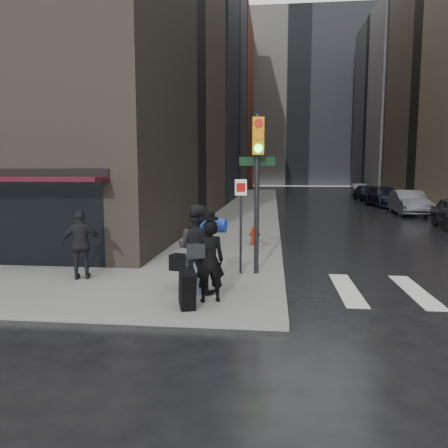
% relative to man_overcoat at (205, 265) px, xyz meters
% --- Properties ---
extents(ground, '(140.00, 140.00, 0.00)m').
position_rel_man_overcoat_xyz_m(ground, '(-0.31, 0.94, -0.95)').
color(ground, black).
rests_on(ground, ground).
extents(sidewalk_left, '(4.00, 50.00, 0.15)m').
position_rel_man_overcoat_xyz_m(sidewalk_left, '(-0.31, 27.94, -0.87)').
color(sidewalk_left, slate).
rests_on(sidewalk_left, ground).
extents(sidewalk_right, '(3.00, 50.00, 0.15)m').
position_rel_man_overcoat_xyz_m(sidewalk_right, '(13.19, 27.94, -0.87)').
color(sidewalk_right, slate).
rests_on(sidewalk_right, ground).
extents(bldg_left_mid, '(22.00, 24.00, 34.00)m').
position_rel_man_overcoat_xyz_m(bldg_left_mid, '(-13.31, 38.94, 16.05)').
color(bldg_left_mid, slate).
rests_on(bldg_left_mid, ground).
extents(bldg_left_far, '(22.00, 20.00, 26.00)m').
position_rel_man_overcoat_xyz_m(bldg_left_far, '(-13.31, 62.94, 12.05)').
color(bldg_left_far, brown).
rests_on(bldg_left_far, ground).
extents(bldg_right_far, '(22.00, 20.00, 25.00)m').
position_rel_man_overcoat_xyz_m(bldg_right_far, '(25.69, 58.94, 11.55)').
color(bldg_right_far, slate).
rests_on(bldg_right_far, ground).
extents(bldg_distant, '(40.00, 12.00, 32.00)m').
position_rel_man_overcoat_xyz_m(bldg_distant, '(5.69, 78.94, 15.05)').
color(bldg_distant, slate).
rests_on(bldg_distant, ground).
extents(man_overcoat, '(0.97, 1.21, 1.91)m').
position_rel_man_overcoat_xyz_m(man_overcoat, '(0.00, 0.00, 0.00)').
color(man_overcoat, black).
rests_on(man_overcoat, ground).
extents(man_jeans, '(1.38, 1.06, 1.98)m').
position_rel_man_overcoat_xyz_m(man_jeans, '(-0.31, 0.81, 0.19)').
color(man_jeans, black).
rests_on(man_jeans, ground).
extents(man_greycoat, '(1.11, 0.73, 1.76)m').
position_rel_man_overcoat_xyz_m(man_greycoat, '(-3.40, 1.66, 0.08)').
color(man_greycoat, black).
rests_on(man_greycoat, ground).
extents(traffic_light, '(1.04, 0.52, 4.16)m').
position_rel_man_overcoat_xyz_m(traffic_light, '(0.93, 2.65, 1.88)').
color(traffic_light, black).
rests_on(traffic_light, ground).
extents(fire_hydrant, '(0.41, 0.31, 0.70)m').
position_rel_man_overcoat_xyz_m(fire_hydrant, '(0.72, 7.21, -0.49)').
color(fire_hydrant, '#951E09').
rests_on(fire_hydrant, ground).
extents(parked_car_2, '(1.93, 4.93, 1.60)m').
position_rel_man_overcoat_xyz_m(parked_car_2, '(10.11, 20.70, -0.15)').
color(parked_car_2, '#525358').
rests_on(parked_car_2, ground).
extents(parked_car_3, '(2.62, 5.54, 1.56)m').
position_rel_man_overcoat_xyz_m(parked_car_3, '(10.23, 27.39, -0.17)').
color(parked_car_3, black).
rests_on(parked_car_3, ground).
extents(parked_car_4, '(1.96, 4.56, 1.53)m').
position_rel_man_overcoat_xyz_m(parked_car_4, '(10.19, 34.09, -0.18)').
color(parked_car_4, black).
rests_on(parked_car_4, ground).
extents(parked_car_5, '(1.63, 4.32, 1.41)m').
position_rel_man_overcoat_xyz_m(parked_car_5, '(10.82, 40.78, -0.25)').
color(parked_car_5, '#4F4F54').
rests_on(parked_car_5, ground).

